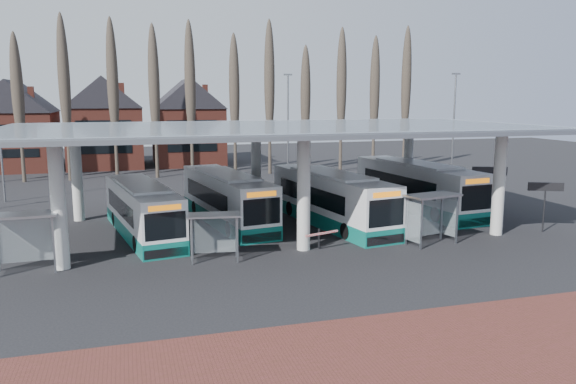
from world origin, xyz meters
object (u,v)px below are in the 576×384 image
object	(u,v)px
shelter_0	(24,229)
shelter_2	(430,208)
bus_1	(226,199)
bus_2	(330,199)
bus_0	(142,211)
bus_3	(416,187)
shelter_1	(214,226)

from	to	relation	value
shelter_0	shelter_2	distance (m)	20.66
bus_1	bus_2	size ratio (longest dim) A/B	0.97
bus_0	bus_2	world-z (taller)	bus_2
bus_0	bus_1	xyz separation A→B (m)	(5.36, 1.98, 0.08)
bus_2	bus_3	xyz separation A→B (m)	(7.54, 2.61, 0.04)
bus_3	bus_0	bearing A→B (deg)	-179.61
bus_1	shelter_1	world-z (taller)	bus_1
bus_0	bus_2	size ratio (longest dim) A/B	0.92
bus_0	shelter_2	size ratio (longest dim) A/B	3.48
bus_1	bus_2	distance (m)	6.70
bus_0	shelter_1	xyz separation A→B (m)	(3.26, -6.35, 0.27)
bus_3	shelter_2	bearing A→B (deg)	-120.95
bus_1	shelter_2	xyz separation A→B (m)	(9.85, -8.44, 0.49)
shelter_2	bus_3	bearing A→B (deg)	52.91
bus_0	bus_1	bearing A→B (deg)	10.36
shelter_1	bus_3	bearing A→B (deg)	36.08
bus_0	bus_3	world-z (taller)	bus_3
bus_1	shelter_1	bearing A→B (deg)	-113.15
bus_1	bus_3	bearing A→B (deg)	-7.59
bus_2	shelter_2	world-z (taller)	bus_2
shelter_0	bus_3	bearing A→B (deg)	16.40
bus_3	bus_1	bearing A→B (deg)	174.91
bus_0	bus_1	world-z (taller)	bus_1
bus_3	shelter_2	distance (m)	9.65
bus_0	shelter_0	size ratio (longest dim) A/B	3.77
shelter_1	shelter_2	xyz separation A→B (m)	(11.95, -0.11, 0.31)
bus_3	shelter_1	bearing A→B (deg)	-157.97
bus_1	bus_3	distance (m)	13.85
shelter_0	bus_2	bearing A→B (deg)	15.85
bus_1	shelter_2	world-z (taller)	bus_1
shelter_0	shelter_1	distance (m)	8.73
bus_3	shelter_0	distance (m)	25.89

